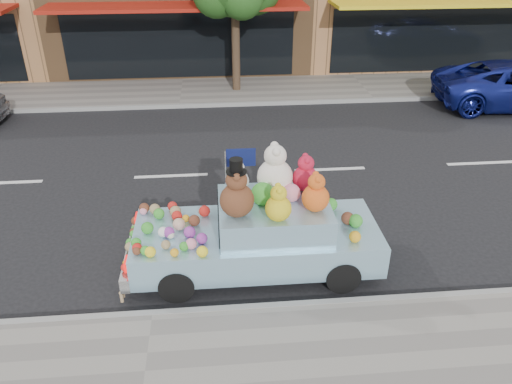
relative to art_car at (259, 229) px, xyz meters
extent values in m
plane|color=black|center=(-1.81, 3.81, -0.82)|extent=(120.00, 120.00, 0.00)
cube|color=gray|center=(-1.81, 10.31, -0.76)|extent=(60.00, 3.00, 0.12)
cube|color=gray|center=(-1.81, -1.19, -0.75)|extent=(60.00, 0.12, 0.13)
cube|color=gray|center=(-1.81, 8.81, -0.75)|extent=(60.00, 0.12, 0.13)
cube|color=black|center=(-1.81, 11.79, 0.58)|extent=(8.50, 0.06, 2.40)
cube|color=#A01A0E|center=(-1.81, 10.91, 2.08)|extent=(9.00, 1.80, 0.12)
cube|color=black|center=(8.19, 11.79, 0.58)|extent=(8.50, 0.06, 2.40)
cube|color=yellow|center=(8.19, 10.91, 2.08)|extent=(9.00, 1.80, 0.12)
cylinder|color=#38281C|center=(0.19, 10.31, 0.78)|extent=(0.28, 0.28, 3.20)
cylinder|color=black|center=(1.36, -0.79, -0.52)|extent=(0.60, 0.20, 0.60)
cylinder|color=black|center=(1.37, 0.77, -0.52)|extent=(0.60, 0.20, 0.60)
cylinder|color=black|center=(-1.44, -0.78, -0.52)|extent=(0.60, 0.20, 0.60)
cylinder|color=black|center=(-1.43, 0.78, -0.52)|extent=(0.60, 0.20, 0.60)
cube|color=#90BFD7|center=(-0.03, 0.00, -0.27)|extent=(4.31, 1.72, 0.60)
cube|color=#90BFD7|center=(0.27, -0.01, 0.28)|extent=(1.91, 1.51, 0.50)
cube|color=silver|center=(-2.25, 0.01, -0.42)|extent=(0.17, 1.78, 0.26)
cube|color=red|center=(-2.21, -0.67, -0.10)|extent=(0.06, 0.28, 0.16)
cube|color=red|center=(-2.20, 0.69, -0.10)|extent=(0.06, 0.28, 0.16)
cube|color=black|center=(-0.68, 0.00, 0.28)|extent=(0.05, 1.30, 0.40)
sphere|color=#552C18|center=(-0.39, -0.35, 0.81)|extent=(0.57, 0.57, 0.57)
sphere|color=#552C18|center=(-0.39, -0.35, 1.18)|extent=(0.35, 0.35, 0.35)
sphere|color=#552C18|center=(-0.39, -0.48, 1.29)|extent=(0.13, 0.13, 0.13)
sphere|color=#552C18|center=(-0.39, -0.23, 1.29)|extent=(0.13, 0.13, 0.13)
cylinder|color=black|center=(-0.39, -0.35, 1.33)|extent=(0.33, 0.33, 0.02)
cylinder|color=black|center=(-0.39, -0.35, 1.44)|extent=(0.21, 0.21, 0.22)
sphere|color=#F6E0C4|center=(0.32, 0.34, 0.85)|extent=(0.63, 0.63, 0.63)
sphere|color=#F6E0C4|center=(0.32, 0.34, 1.25)|extent=(0.39, 0.39, 0.39)
sphere|color=#F6E0C4|center=(0.32, 0.21, 1.38)|extent=(0.15, 0.15, 0.15)
sphere|color=#F6E0C4|center=(0.32, 0.48, 1.38)|extent=(0.15, 0.15, 0.15)
sphere|color=#DF5015|center=(0.91, -0.31, 0.76)|extent=(0.46, 0.46, 0.46)
sphere|color=#DF5015|center=(0.91, -0.31, 1.06)|extent=(0.29, 0.29, 0.29)
sphere|color=#DF5015|center=(0.91, -0.41, 1.15)|extent=(0.11, 0.11, 0.11)
sphere|color=#DF5015|center=(0.91, -0.21, 1.15)|extent=(0.11, 0.11, 0.11)
sphere|color=#AE122C|center=(0.87, 0.39, 0.76)|extent=(0.46, 0.46, 0.46)
sphere|color=#AE122C|center=(0.87, 0.39, 1.06)|extent=(0.29, 0.29, 0.29)
sphere|color=#AE122C|center=(0.87, 0.29, 1.15)|extent=(0.11, 0.11, 0.11)
sphere|color=#AE122C|center=(0.87, 0.49, 1.15)|extent=(0.11, 0.11, 0.11)
sphere|color=silver|center=(-0.33, 0.45, 0.74)|extent=(0.41, 0.41, 0.41)
sphere|color=silver|center=(-0.33, 0.45, 1.00)|extent=(0.25, 0.25, 0.25)
sphere|color=silver|center=(-0.33, 0.36, 1.08)|extent=(0.10, 0.10, 0.10)
sphere|color=silver|center=(-0.33, 0.54, 1.08)|extent=(0.10, 0.10, 0.10)
sphere|color=gold|center=(0.26, -0.56, 0.74)|extent=(0.43, 0.43, 0.43)
sphere|color=gold|center=(0.26, -0.56, 1.02)|extent=(0.27, 0.27, 0.27)
sphere|color=gold|center=(0.26, -0.65, 1.11)|extent=(0.10, 0.10, 0.10)
sphere|color=gold|center=(0.26, -0.46, 1.11)|extent=(0.10, 0.10, 0.10)
sphere|color=#329127|center=(0.07, 0.00, 0.71)|extent=(0.40, 0.40, 0.40)
sphere|color=pink|center=(0.57, 0.04, 0.68)|extent=(0.32, 0.32, 0.32)
sphere|color=red|center=(-1.54, 0.73, 0.12)|extent=(0.18, 0.18, 0.18)
sphere|color=#582A19|center=(-2.05, 0.70, 0.12)|extent=(0.19, 0.19, 0.19)
sphere|color=red|center=(-2.04, -0.54, 0.11)|extent=(0.16, 0.16, 0.16)
sphere|color=#582A19|center=(-2.04, -0.61, 0.10)|extent=(0.14, 0.14, 0.14)
sphere|color=#8A2F91|center=(-1.19, -0.19, 0.13)|extent=(0.20, 0.20, 0.20)
sphere|color=white|center=(-1.65, -0.13, 0.12)|extent=(0.18, 0.18, 0.18)
sphere|color=pink|center=(-2.06, 0.64, 0.10)|extent=(0.14, 0.14, 0.14)
sphere|color=orange|center=(-1.28, 0.32, 0.10)|extent=(0.14, 0.14, 0.14)
sphere|color=#329127|center=(-2.07, -0.40, 0.12)|extent=(0.17, 0.17, 0.17)
sphere|color=#582A19|center=(-1.12, 0.17, 0.13)|extent=(0.21, 0.21, 0.21)
sphere|color=yellow|center=(-0.98, -0.76, 0.12)|extent=(0.19, 0.19, 0.19)
sphere|color=#329127|center=(-1.28, -0.56, 0.11)|extent=(0.16, 0.16, 0.16)
sphere|color=olive|center=(-1.58, -0.49, 0.11)|extent=(0.16, 0.16, 0.16)
sphere|color=pink|center=(-1.16, -0.52, 0.12)|extent=(0.19, 0.19, 0.19)
sphere|color=#8A2F91|center=(-1.55, -0.15, 0.13)|extent=(0.19, 0.19, 0.19)
sphere|color=beige|center=(-1.52, -0.19, 0.10)|extent=(0.14, 0.14, 0.14)
sphere|color=#329127|center=(-1.90, -0.63, 0.11)|extent=(0.16, 0.16, 0.16)
sphere|color=red|center=(-0.94, 0.48, 0.13)|extent=(0.21, 0.21, 0.21)
sphere|color=#329127|center=(-1.76, 0.46, 0.13)|extent=(0.20, 0.20, 0.20)
sphere|color=olive|center=(-1.47, 0.51, 0.14)|extent=(0.21, 0.21, 0.21)
sphere|color=orange|center=(-1.43, -0.71, 0.10)|extent=(0.14, 0.14, 0.14)
sphere|color=red|center=(-1.44, 0.37, 0.13)|extent=(0.19, 0.19, 0.19)
sphere|color=olive|center=(-1.85, 0.64, 0.13)|extent=(0.20, 0.20, 0.20)
sphere|color=olive|center=(-0.97, 0.49, 0.12)|extent=(0.17, 0.17, 0.17)
sphere|color=#8A2F91|center=(-0.99, -0.38, 0.12)|extent=(0.19, 0.19, 0.19)
sphere|color=#329127|center=(-1.92, 0.00, 0.14)|extent=(0.21, 0.21, 0.21)
sphere|color=yellow|center=(-1.81, -0.69, 0.12)|extent=(0.18, 0.18, 0.18)
sphere|color=#D8A88C|center=(-1.38, 0.05, 0.15)|extent=(0.22, 0.22, 0.22)
sphere|color=#329127|center=(-2.25, 0.58, -0.23)|extent=(0.12, 0.12, 0.12)
sphere|color=#582A19|center=(-2.25, 0.79, -0.20)|extent=(0.18, 0.18, 0.18)
sphere|color=orange|center=(-2.26, -0.49, -0.23)|extent=(0.13, 0.13, 0.13)
sphere|color=olive|center=(-2.26, -0.05, -0.20)|extent=(0.17, 0.17, 0.17)
sphere|color=red|center=(-2.26, -0.61, -0.22)|extent=(0.14, 0.14, 0.14)
sphere|color=#329127|center=(-2.25, 0.39, -0.23)|extent=(0.13, 0.13, 0.13)
sphere|color=#582A19|center=(-2.25, 0.45, -0.22)|extent=(0.14, 0.14, 0.14)
sphere|color=#329127|center=(-2.25, 0.07, -0.20)|extent=(0.17, 0.17, 0.17)
sphere|color=orange|center=(1.57, -0.58, 0.13)|extent=(0.20, 0.20, 0.20)
sphere|color=#329127|center=(1.70, -0.13, 0.15)|extent=(0.25, 0.25, 0.25)
sphere|color=#582A19|center=(1.58, -0.02, 0.15)|extent=(0.23, 0.23, 0.23)
sphere|color=#329127|center=(1.40, 0.47, 0.15)|extent=(0.24, 0.24, 0.24)
cylinder|color=#997A54|center=(-2.34, -0.84, -0.65)|extent=(0.06, 0.06, 0.17)
sphere|color=#997A54|center=(-2.34, -0.84, -0.56)|extent=(0.07, 0.07, 0.07)
cylinder|color=#997A54|center=(-2.34, -0.72, -0.65)|extent=(0.06, 0.06, 0.17)
sphere|color=#997A54|center=(-2.34, -0.72, -0.56)|extent=(0.07, 0.07, 0.07)
cylinder|color=#997A54|center=(-2.34, -0.60, -0.65)|extent=(0.06, 0.06, 0.17)
sphere|color=#997A54|center=(-2.34, -0.60, -0.56)|extent=(0.07, 0.07, 0.07)
cylinder|color=#997A54|center=(-2.34, -0.48, -0.65)|extent=(0.06, 0.06, 0.17)
sphere|color=#997A54|center=(-2.34, -0.48, -0.56)|extent=(0.07, 0.07, 0.07)
cylinder|color=#997A54|center=(-2.34, -0.36, -0.65)|extent=(0.06, 0.06, 0.17)
sphere|color=#997A54|center=(-2.34, -0.36, -0.56)|extent=(0.07, 0.07, 0.07)
cylinder|color=#997A54|center=(-2.34, -0.23, -0.65)|extent=(0.06, 0.06, 0.17)
sphere|color=#997A54|center=(-2.34, -0.23, -0.56)|extent=(0.07, 0.07, 0.07)
cylinder|color=#997A54|center=(-2.34, -0.11, -0.65)|extent=(0.06, 0.06, 0.17)
sphere|color=#997A54|center=(-2.34, -0.11, -0.56)|extent=(0.07, 0.07, 0.07)
cylinder|color=#997A54|center=(-2.33, 0.01, -0.65)|extent=(0.06, 0.06, 0.17)
sphere|color=#997A54|center=(-2.33, 0.01, -0.56)|extent=(0.07, 0.07, 0.07)
cylinder|color=#997A54|center=(-2.33, 0.13, -0.65)|extent=(0.06, 0.06, 0.17)
sphere|color=#997A54|center=(-2.33, 0.13, -0.56)|extent=(0.07, 0.07, 0.07)
cylinder|color=#997A54|center=(-2.33, 0.25, -0.65)|extent=(0.06, 0.06, 0.17)
sphere|color=#997A54|center=(-2.33, 0.25, -0.56)|extent=(0.07, 0.07, 0.07)
cylinder|color=#997A54|center=(-2.33, 0.37, -0.65)|extent=(0.06, 0.06, 0.17)
sphere|color=#997A54|center=(-2.33, 0.37, -0.56)|extent=(0.07, 0.07, 0.07)
cylinder|color=#997A54|center=(-2.33, 0.49, -0.65)|extent=(0.06, 0.06, 0.17)
sphere|color=#997A54|center=(-2.33, 0.49, -0.56)|extent=(0.07, 0.07, 0.07)
cylinder|color=#997A54|center=(-2.33, 0.62, -0.65)|extent=(0.06, 0.06, 0.17)
sphere|color=#997A54|center=(-2.33, 0.62, -0.56)|extent=(0.07, 0.07, 0.07)
cylinder|color=#997A54|center=(-2.33, 0.74, -0.65)|extent=(0.06, 0.06, 0.17)
sphere|color=#997A54|center=(-2.33, 0.74, -0.56)|extent=(0.07, 0.07, 0.07)
cylinder|color=#997A54|center=(-2.33, 0.86, -0.65)|extent=(0.06, 0.06, 0.17)
sphere|color=#997A54|center=(-2.33, 0.86, -0.56)|extent=(0.07, 0.07, 0.07)
cylinder|color=silver|center=(-0.53, 0.65, 0.88)|extent=(0.02, 0.02, 0.70)
cube|color=#0C1447|center=(-0.25, 0.67, 1.09)|extent=(0.52, 0.02, 0.34)
camera|label=1|loc=(-0.71, -7.32, 4.85)|focal=35.00mm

